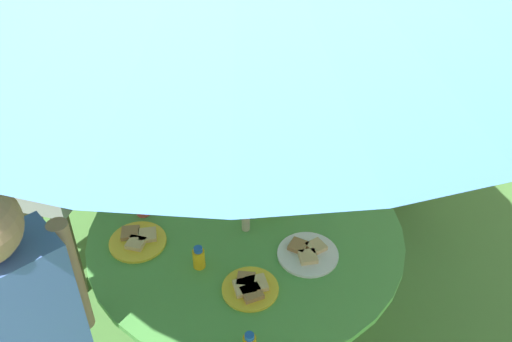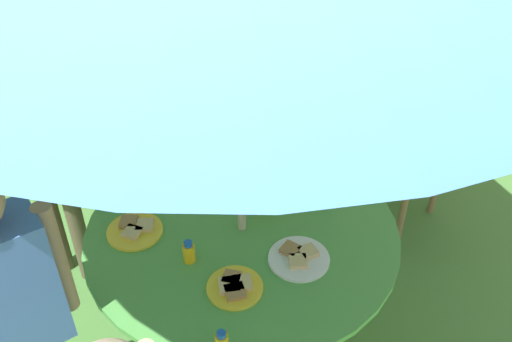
{
  "view_description": "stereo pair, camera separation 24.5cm",
  "coord_description": "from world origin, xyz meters",
  "px_view_note": "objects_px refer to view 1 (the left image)",
  "views": [
    {
      "loc": [
        -0.66,
        -1.68,
        2.41
      ],
      "look_at": [
        0.09,
        0.11,
        0.91
      ],
      "focal_mm": 39.66,
      "sensor_mm": 36.0,
      "label": 1
    },
    {
      "loc": [
        -0.43,
        -1.76,
        2.41
      ],
      "look_at": [
        0.09,
        0.11,
        0.91
      ],
      "focal_mm": 39.66,
      "sensor_mm": 36.0,
      "label": 2
    }
  ],
  "objects_px": {
    "juice_bottle_center_back": "(166,165)",
    "cup_near": "(143,208)",
    "juice_bottle_mid_left": "(199,258)",
    "child_in_grey_shirt": "(28,156)",
    "child_in_blue_shirt": "(15,316)",
    "snack_bowl": "(222,165)",
    "juice_bottle_near_right": "(284,165)",
    "juice_bottle_front_edge": "(316,164)",
    "plate_far_right": "(308,253)",
    "child_in_yellow_shirt": "(185,105)",
    "plate_back_edge": "(138,240)",
    "cup_far": "(321,189)",
    "dome_tent": "(289,15)",
    "plate_mid_right": "(250,288)",
    "juice_bottle_near_left": "(259,203)",
    "garden_table": "(246,253)",
    "juice_bottle_center_front": "(275,196)",
    "wooden_chair": "(385,116)"
  },
  "relations": [
    {
      "from": "child_in_yellow_shirt",
      "to": "snack_bowl",
      "type": "distance_m",
      "value": 0.53
    },
    {
      "from": "child_in_blue_shirt",
      "to": "juice_bottle_front_edge",
      "type": "distance_m",
      "value": 1.5
    },
    {
      "from": "child_in_grey_shirt",
      "to": "plate_back_edge",
      "type": "xyz_separation_m",
      "value": [
        0.36,
        -0.52,
        -0.19
      ]
    },
    {
      "from": "juice_bottle_near_right",
      "to": "juice_bottle_front_edge",
      "type": "bearing_deg",
      "value": -24.26
    },
    {
      "from": "plate_back_edge",
      "to": "juice_bottle_mid_left",
      "type": "relative_size",
      "value": 2.34
    },
    {
      "from": "dome_tent",
      "to": "juice_bottle_front_edge",
      "type": "bearing_deg",
      "value": -106.89
    },
    {
      "from": "child_in_blue_shirt",
      "to": "snack_bowl",
      "type": "relative_size",
      "value": 10.46
    },
    {
      "from": "child_in_yellow_shirt",
      "to": "juice_bottle_near_left",
      "type": "distance_m",
      "value": 0.87
    },
    {
      "from": "child_in_grey_shirt",
      "to": "snack_bowl",
      "type": "relative_size",
      "value": 10.18
    },
    {
      "from": "juice_bottle_near_left",
      "to": "cup_far",
      "type": "height_order",
      "value": "juice_bottle_near_left"
    },
    {
      "from": "juice_bottle_near_left",
      "to": "cup_far",
      "type": "bearing_deg",
      "value": -0.98
    },
    {
      "from": "child_in_grey_shirt",
      "to": "cup_near",
      "type": "height_order",
      "value": "child_in_grey_shirt"
    },
    {
      "from": "juice_bottle_near_right",
      "to": "juice_bottle_mid_left",
      "type": "distance_m",
      "value": 0.72
    },
    {
      "from": "juice_bottle_near_right",
      "to": "wooden_chair",
      "type": "bearing_deg",
      "value": 23.74
    },
    {
      "from": "plate_far_right",
      "to": "plate_back_edge",
      "type": "xyz_separation_m",
      "value": [
        -0.63,
        0.35,
        0.0
      ]
    },
    {
      "from": "juice_bottle_near_left",
      "to": "plate_back_edge",
      "type": "bearing_deg",
      "value": 177.64
    },
    {
      "from": "juice_bottle_near_left",
      "to": "juice_bottle_front_edge",
      "type": "bearing_deg",
      "value": 22.5
    },
    {
      "from": "child_in_yellow_shirt",
      "to": "plate_mid_right",
      "type": "distance_m",
      "value": 1.29
    },
    {
      "from": "dome_tent",
      "to": "juice_bottle_center_back",
      "type": "bearing_deg",
      "value": -127.76
    },
    {
      "from": "garden_table",
      "to": "child_in_yellow_shirt",
      "type": "height_order",
      "value": "child_in_yellow_shirt"
    },
    {
      "from": "plate_far_right",
      "to": "cup_far",
      "type": "relative_size",
      "value": 3.62
    },
    {
      "from": "dome_tent",
      "to": "child_in_grey_shirt",
      "type": "bearing_deg",
      "value": -139.86
    },
    {
      "from": "wooden_chair",
      "to": "child_in_yellow_shirt",
      "type": "distance_m",
      "value": 1.2
    },
    {
      "from": "garden_table",
      "to": "plate_mid_right",
      "type": "height_order",
      "value": "plate_mid_right"
    },
    {
      "from": "garden_table",
      "to": "child_in_yellow_shirt",
      "type": "bearing_deg",
      "value": 88.52
    },
    {
      "from": "plate_back_edge",
      "to": "cup_far",
      "type": "distance_m",
      "value": 0.86
    },
    {
      "from": "wooden_chair",
      "to": "plate_far_right",
      "type": "xyz_separation_m",
      "value": [
        -1.0,
        -0.92,
        0.11
      ]
    },
    {
      "from": "cup_near",
      "to": "juice_bottle_mid_left",
      "type": "bearing_deg",
      "value": -72.14
    },
    {
      "from": "plate_far_right",
      "to": "juice_bottle_center_back",
      "type": "distance_m",
      "value": 0.86
    },
    {
      "from": "dome_tent",
      "to": "juice_bottle_near_right",
      "type": "bearing_deg",
      "value": -111.46
    },
    {
      "from": "juice_bottle_center_back",
      "to": "snack_bowl",
      "type": "bearing_deg",
      "value": -19.91
    },
    {
      "from": "juice_bottle_center_back",
      "to": "juice_bottle_front_edge",
      "type": "xyz_separation_m",
      "value": [
        0.67,
        -0.29,
        0.01
      ]
    },
    {
      "from": "plate_mid_right",
      "to": "plate_back_edge",
      "type": "distance_m",
      "value": 0.55
    },
    {
      "from": "child_in_grey_shirt",
      "to": "cup_far",
      "type": "distance_m",
      "value": 1.35
    },
    {
      "from": "cup_near",
      "to": "cup_far",
      "type": "relative_size",
      "value": 0.96
    },
    {
      "from": "juice_bottle_center_back",
      "to": "cup_near",
      "type": "height_order",
      "value": "juice_bottle_center_back"
    },
    {
      "from": "child_in_grey_shirt",
      "to": "plate_back_edge",
      "type": "relative_size",
      "value": 5.76
    },
    {
      "from": "dome_tent",
      "to": "snack_bowl",
      "type": "bearing_deg",
      "value": -120.3
    },
    {
      "from": "dome_tent",
      "to": "child_in_grey_shirt",
      "type": "distance_m",
      "value": 2.45
    },
    {
      "from": "plate_mid_right",
      "to": "juice_bottle_center_front",
      "type": "distance_m",
      "value": 0.52
    },
    {
      "from": "plate_mid_right",
      "to": "plate_back_edge",
      "type": "relative_size",
      "value": 0.92
    },
    {
      "from": "plate_far_right",
      "to": "child_in_yellow_shirt",
      "type": "bearing_deg",
      "value": 97.33
    },
    {
      "from": "garden_table",
      "to": "child_in_blue_shirt",
      "type": "height_order",
      "value": "child_in_blue_shirt"
    },
    {
      "from": "plate_back_edge",
      "to": "juice_bottle_center_back",
      "type": "relative_size",
      "value": 2.28
    },
    {
      "from": "juice_bottle_mid_left",
      "to": "child_in_grey_shirt",
      "type": "bearing_deg",
      "value": 126.25
    },
    {
      "from": "child_in_blue_shirt",
      "to": "juice_bottle_center_front",
      "type": "bearing_deg",
      "value": 1.58
    },
    {
      "from": "snack_bowl",
      "to": "cup_far",
      "type": "distance_m",
      "value": 0.5
    },
    {
      "from": "child_in_grey_shirt",
      "to": "juice_bottle_mid_left",
      "type": "bearing_deg",
      "value": -16.0
    },
    {
      "from": "child_in_grey_shirt",
      "to": "juice_bottle_center_front",
      "type": "xyz_separation_m",
      "value": [
        0.99,
        -0.53,
        -0.15
      ]
    },
    {
      "from": "child_in_yellow_shirt",
      "to": "plate_back_edge",
      "type": "bearing_deg",
      "value": -28.02
    }
  ]
}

